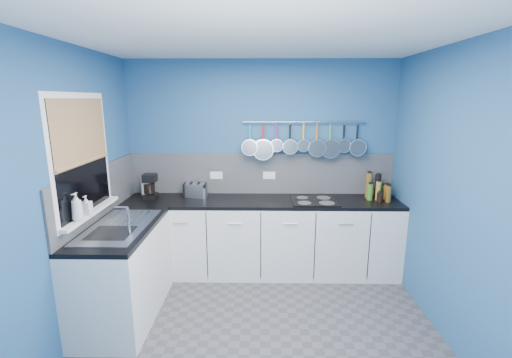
{
  "coord_description": "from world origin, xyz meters",
  "views": [
    {
      "loc": [
        0.01,
        -2.72,
        2.04
      ],
      "look_at": [
        -0.05,
        0.75,
        1.25
      ],
      "focal_mm": 24.58,
      "sensor_mm": 36.0,
      "label": 1
    }
  ],
  "objects_px": {
    "paper_towel": "(146,187)",
    "canister": "(204,193)",
    "hob": "(314,201)",
    "soap_bottle_b": "(86,205)",
    "soap_bottle_a": "(77,207)",
    "coffee_maker": "(150,186)",
    "toaster": "(195,190)"
  },
  "relations": [
    {
      "from": "paper_towel",
      "to": "canister",
      "type": "height_order",
      "value": "paper_towel"
    },
    {
      "from": "canister",
      "to": "hob",
      "type": "xyz_separation_m",
      "value": [
        1.29,
        -0.13,
        -0.05
      ]
    },
    {
      "from": "canister",
      "to": "soap_bottle_b",
      "type": "bearing_deg",
      "value": -128.21
    },
    {
      "from": "soap_bottle_a",
      "to": "canister",
      "type": "distance_m",
      "value": 1.52
    },
    {
      "from": "soap_bottle_b",
      "to": "canister",
      "type": "distance_m",
      "value": 1.39
    },
    {
      "from": "soap_bottle_b",
      "to": "paper_towel",
      "type": "height_order",
      "value": "soap_bottle_b"
    },
    {
      "from": "coffee_maker",
      "to": "toaster",
      "type": "xyz_separation_m",
      "value": [
        0.52,
        0.08,
        -0.06
      ]
    },
    {
      "from": "canister",
      "to": "hob",
      "type": "height_order",
      "value": "canister"
    },
    {
      "from": "paper_towel",
      "to": "toaster",
      "type": "height_order",
      "value": "paper_towel"
    },
    {
      "from": "soap_bottle_a",
      "to": "toaster",
      "type": "relative_size",
      "value": 0.94
    },
    {
      "from": "paper_towel",
      "to": "hob",
      "type": "xyz_separation_m",
      "value": [
        1.97,
        -0.12,
        -0.12
      ]
    },
    {
      "from": "hob",
      "to": "toaster",
      "type": "bearing_deg",
      "value": 172.98
    },
    {
      "from": "soap_bottle_b",
      "to": "toaster",
      "type": "distance_m",
      "value": 1.36
    },
    {
      "from": "toaster",
      "to": "canister",
      "type": "xyz_separation_m",
      "value": [
        0.11,
        -0.04,
        -0.02
      ]
    },
    {
      "from": "soap_bottle_b",
      "to": "toaster",
      "type": "height_order",
      "value": "soap_bottle_b"
    },
    {
      "from": "soap_bottle_b",
      "to": "coffee_maker",
      "type": "distance_m",
      "value": 1.08
    },
    {
      "from": "coffee_maker",
      "to": "hob",
      "type": "distance_m",
      "value": 1.93
    },
    {
      "from": "soap_bottle_a",
      "to": "coffee_maker",
      "type": "xyz_separation_m",
      "value": [
        0.22,
        1.21,
        -0.13
      ]
    },
    {
      "from": "soap_bottle_a",
      "to": "soap_bottle_b",
      "type": "bearing_deg",
      "value": 90.0
    },
    {
      "from": "coffee_maker",
      "to": "canister",
      "type": "distance_m",
      "value": 0.63
    },
    {
      "from": "coffee_maker",
      "to": "hob",
      "type": "height_order",
      "value": "coffee_maker"
    },
    {
      "from": "soap_bottle_b",
      "to": "hob",
      "type": "distance_m",
      "value": 2.36
    },
    {
      "from": "paper_towel",
      "to": "coffee_maker",
      "type": "bearing_deg",
      "value": -26.03
    },
    {
      "from": "soap_bottle_a",
      "to": "coffee_maker",
      "type": "distance_m",
      "value": 1.23
    },
    {
      "from": "soap_bottle_b",
      "to": "paper_towel",
      "type": "bearing_deg",
      "value": 80.83
    },
    {
      "from": "canister",
      "to": "toaster",
      "type": "bearing_deg",
      "value": 158.05
    },
    {
      "from": "canister",
      "to": "hob",
      "type": "relative_size",
      "value": 0.23
    },
    {
      "from": "paper_towel",
      "to": "canister",
      "type": "relative_size",
      "value": 2.19
    },
    {
      "from": "paper_towel",
      "to": "coffee_maker",
      "type": "height_order",
      "value": "coffee_maker"
    },
    {
      "from": "soap_bottle_b",
      "to": "canister",
      "type": "xyz_separation_m",
      "value": [
        0.85,
        1.08,
        -0.18
      ]
    },
    {
      "from": "coffee_maker",
      "to": "hob",
      "type": "bearing_deg",
      "value": -5.46
    },
    {
      "from": "toaster",
      "to": "canister",
      "type": "relative_size",
      "value": 2.14
    }
  ]
}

